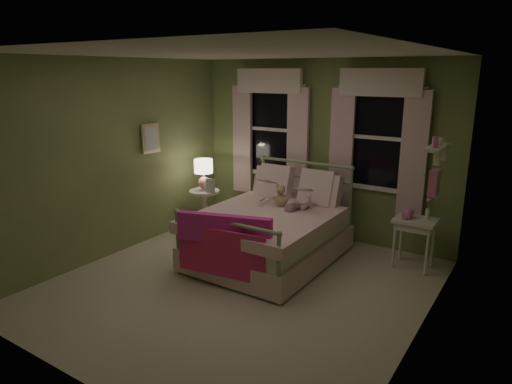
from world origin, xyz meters
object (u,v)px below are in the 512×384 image
Objects in this scene: teddy_bear at (281,197)px; table_lamp at (204,171)px; child_left at (270,183)px; nightstand_right at (415,227)px; nightstand_left at (205,205)px; bed at (271,232)px; child_right at (306,187)px.

table_lamp is at bearing 174.69° from teddy_bear.
nightstand_right is (1.93, 0.33, -0.37)m from child_left.
nightstand_left is 1.42× the size of table_lamp.
teddy_bear is (0.00, 0.26, 0.41)m from bed.
child_left reaches higher than teddy_bear.
bed is 2.77× the size of child_right.
table_lamp is (-1.16, -0.02, 0.04)m from child_left.
child_left is 1.26m from nightstand_left.
bed is 1.50m from nightstand_left.
bed is 0.49m from teddy_bear.
child_left is 1.09× the size of nightstand_right.
nightstand_left is at bearing 164.60° from bed.
table_lamp is 3.14m from nightstand_right.
child_right is (0.56, 0.00, 0.02)m from child_left.
child_right is at bearing 0.81° from nightstand_left.
child_right is 1.46m from nightstand_right.
nightstand_right is (3.09, 0.35, -0.40)m from table_lamp.
child_right reaches higher than bed.
nightstand_right is at bearing 24.47° from bed.
table_lamp is 0.71× the size of nightstand_right.
child_left is at bearing 150.50° from teddy_bear.
child_right reaches higher than child_left.
teddy_bear is 0.46× the size of nightstand_left.
bed reaches higher than nightstand_left.
nightstand_left is 1.02× the size of nightstand_right.
child_left is at bearing 15.57° from child_right.
nightstand_left is (-1.44, 0.13, -0.37)m from teddy_bear.
nightstand_left is (-1.16, -0.02, -0.50)m from child_left.
nightstand_right is at bearing 6.53° from nightstand_left.
teddy_bear is (0.28, -0.16, -0.13)m from child_left.
bed is 3.18× the size of nightstand_right.
table_lamp is (-1.44, 0.40, 0.57)m from bed.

